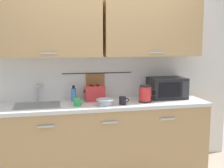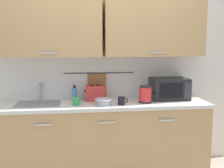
# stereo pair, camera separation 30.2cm
# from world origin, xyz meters

# --- Properties ---
(counter_unit) EXTENTS (2.53, 0.64, 0.90)m
(counter_unit) POSITION_xyz_m (-0.01, 0.30, 0.46)
(counter_unit) COLOR tan
(counter_unit) RESTS_ON ground
(back_wall_assembly) EXTENTS (3.70, 0.41, 2.50)m
(back_wall_assembly) POSITION_xyz_m (-0.00, 0.53, 1.52)
(back_wall_assembly) COLOR silver
(back_wall_assembly) RESTS_ON ground
(sink_faucet) EXTENTS (0.09, 0.17, 0.22)m
(sink_faucet) POSITION_xyz_m (-0.78, 0.53, 1.04)
(sink_faucet) COLOR #B2B5BA
(sink_faucet) RESTS_ON counter_unit
(microwave) EXTENTS (0.46, 0.35, 0.27)m
(microwave) POSITION_xyz_m (0.85, 0.41, 1.04)
(microwave) COLOR black
(microwave) RESTS_ON counter_unit
(electric_kettle) EXTENTS (0.23, 0.16, 0.21)m
(electric_kettle) POSITION_xyz_m (0.50, 0.23, 1.00)
(electric_kettle) COLOR black
(electric_kettle) RESTS_ON counter_unit
(dish_soap_bottle) EXTENTS (0.06, 0.06, 0.20)m
(dish_soap_bottle) POSITION_xyz_m (-0.35, 0.47, 0.99)
(dish_soap_bottle) COLOR #3F8CD8
(dish_soap_bottle) RESTS_ON counter_unit
(mug_near_sink) EXTENTS (0.12, 0.08, 0.09)m
(mug_near_sink) POSITION_xyz_m (-0.33, 0.18, 0.95)
(mug_near_sink) COLOR green
(mug_near_sink) RESTS_ON counter_unit
(mixing_bowl) EXTENTS (0.21, 0.21, 0.08)m
(mixing_bowl) POSITION_xyz_m (-0.02, 0.15, 0.94)
(mixing_bowl) COLOR #A5ADB7
(mixing_bowl) RESTS_ON counter_unit
(toaster) EXTENTS (0.26, 0.17, 0.19)m
(toaster) POSITION_xyz_m (-0.10, 0.44, 1.00)
(toaster) COLOR red
(toaster) RESTS_ON counter_unit
(mug_by_kettle) EXTENTS (0.12, 0.08, 0.09)m
(mug_by_kettle) POSITION_xyz_m (0.19, 0.15, 0.95)
(mug_by_kettle) COLOR black
(mug_by_kettle) RESTS_ON counter_unit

